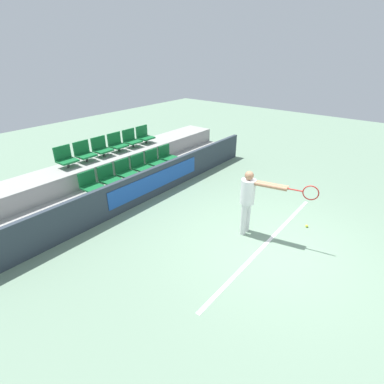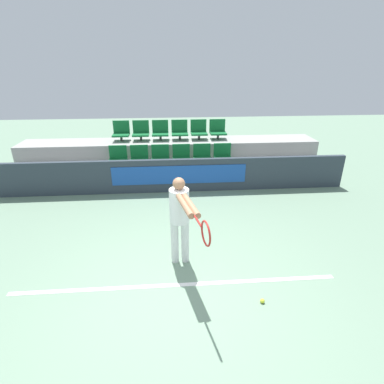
# 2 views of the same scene
# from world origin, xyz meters

# --- Properties ---
(ground_plane) EXTENTS (30.00, 30.00, 0.00)m
(ground_plane) POSITION_xyz_m (0.00, 0.00, 0.00)
(ground_plane) COLOR gray
(court_baseline) EXTENTS (5.07, 0.08, 0.01)m
(court_baseline) POSITION_xyz_m (0.00, 0.21, 0.00)
(court_baseline) COLOR white
(court_baseline) RESTS_ON ground
(barrier_wall) EXTENTS (9.27, 0.14, 0.89)m
(barrier_wall) POSITION_xyz_m (0.01, 3.87, 0.45)
(barrier_wall) COLOR #2D3842
(barrier_wall) RESTS_ON ground
(bleacher_tier_front) EXTENTS (8.87, 1.02, 0.49)m
(bleacher_tier_front) POSITION_xyz_m (0.00, 4.46, 0.25)
(bleacher_tier_front) COLOR #9E9E99
(bleacher_tier_front) RESTS_ON ground
(bleacher_tier_middle) EXTENTS (8.87, 1.02, 0.98)m
(bleacher_tier_middle) POSITION_xyz_m (0.00, 5.47, 0.49)
(bleacher_tier_middle) COLOR #9E9E99
(bleacher_tier_middle) RESTS_ON ground
(stadium_chair_0) EXTENTS (0.49, 0.43, 0.57)m
(stadium_chair_0) POSITION_xyz_m (-1.47, 4.58, 0.75)
(stadium_chair_0) COLOR #333333
(stadium_chair_0) RESTS_ON bleacher_tier_front
(stadium_chair_1) EXTENTS (0.49, 0.43, 0.57)m
(stadium_chair_1) POSITION_xyz_m (-0.88, 4.58, 0.75)
(stadium_chair_1) COLOR #333333
(stadium_chair_1) RESTS_ON bleacher_tier_front
(stadium_chair_2) EXTENTS (0.49, 0.43, 0.57)m
(stadium_chair_2) POSITION_xyz_m (-0.29, 4.58, 0.75)
(stadium_chair_2) COLOR #333333
(stadium_chair_2) RESTS_ON bleacher_tier_front
(stadium_chair_3) EXTENTS (0.49, 0.43, 0.57)m
(stadium_chair_3) POSITION_xyz_m (0.29, 4.58, 0.75)
(stadium_chair_3) COLOR #333333
(stadium_chair_3) RESTS_ON bleacher_tier_front
(stadium_chair_4) EXTENTS (0.49, 0.43, 0.57)m
(stadium_chair_4) POSITION_xyz_m (0.88, 4.58, 0.75)
(stadium_chair_4) COLOR #333333
(stadium_chair_4) RESTS_ON bleacher_tier_front
(stadium_chair_5) EXTENTS (0.49, 0.43, 0.57)m
(stadium_chair_5) POSITION_xyz_m (1.47, 4.58, 0.75)
(stadium_chair_5) COLOR #333333
(stadium_chair_5) RESTS_ON bleacher_tier_front
(stadium_chair_6) EXTENTS (0.49, 0.43, 0.57)m
(stadium_chair_6) POSITION_xyz_m (-1.47, 5.60, 1.24)
(stadium_chair_6) COLOR #333333
(stadium_chair_6) RESTS_ON bleacher_tier_middle
(stadium_chair_7) EXTENTS (0.49, 0.43, 0.57)m
(stadium_chair_7) POSITION_xyz_m (-0.88, 5.60, 1.24)
(stadium_chair_7) COLOR #333333
(stadium_chair_7) RESTS_ON bleacher_tier_middle
(stadium_chair_8) EXTENTS (0.49, 0.43, 0.57)m
(stadium_chair_8) POSITION_xyz_m (-0.29, 5.60, 1.24)
(stadium_chair_8) COLOR #333333
(stadium_chair_8) RESTS_ON bleacher_tier_middle
(stadium_chair_9) EXTENTS (0.49, 0.43, 0.57)m
(stadium_chair_9) POSITION_xyz_m (0.29, 5.60, 1.24)
(stadium_chair_9) COLOR #333333
(stadium_chair_9) RESTS_ON bleacher_tier_middle
(stadium_chair_10) EXTENTS (0.49, 0.43, 0.57)m
(stadium_chair_10) POSITION_xyz_m (0.88, 5.60, 1.24)
(stadium_chair_10) COLOR #333333
(stadium_chair_10) RESTS_ON bleacher_tier_middle
(stadium_chair_11) EXTENTS (0.49, 0.43, 0.57)m
(stadium_chair_11) POSITION_xyz_m (1.47, 5.60, 1.24)
(stadium_chair_11) COLOR #333333
(stadium_chair_11) RESTS_ON bleacher_tier_middle
(tennis_player) EXTENTS (0.48, 1.58, 1.56)m
(tennis_player) POSITION_xyz_m (0.11, 0.75, 0.96)
(tennis_player) COLOR silver
(tennis_player) RESTS_ON ground
(tennis_ball) EXTENTS (0.07, 0.07, 0.07)m
(tennis_ball) POSITION_xyz_m (1.23, -0.26, 0.03)
(tennis_ball) COLOR #CCDB33
(tennis_ball) RESTS_ON ground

